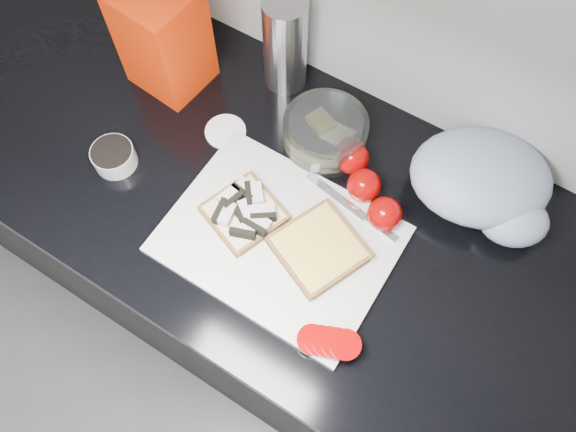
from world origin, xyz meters
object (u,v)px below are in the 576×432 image
Objects in this scene: glass_bowl at (325,133)px; steel_canister at (285,44)px; bread_bag at (164,38)px; cutting_board at (279,239)px.

glass_bowl is 0.79× the size of steel_canister.
glass_bowl is 0.74× the size of bread_bag.
glass_bowl is at bearing -32.13° from steel_canister.
steel_canister is (0.20, 0.12, -0.01)m from bread_bag.
bread_bag is at bearing 152.73° from cutting_board.
cutting_board is 0.45m from bread_bag.
cutting_board is 1.80× the size of bread_bag.
bread_bag reaches higher than cutting_board.
cutting_board is 0.38m from steel_canister.
steel_canister reaches higher than glass_bowl.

